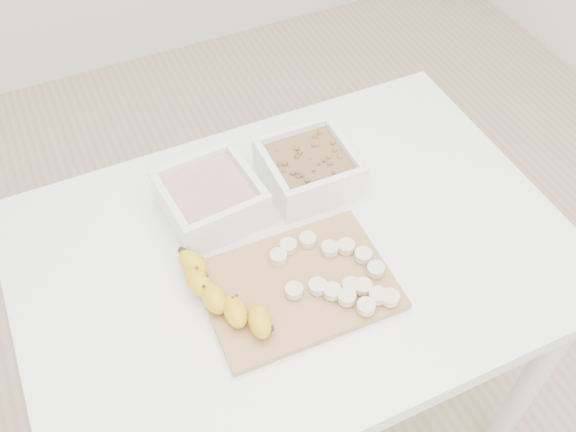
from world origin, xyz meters
name	(u,v)px	position (x,y,z in m)	size (l,w,h in m)	color
ground	(293,416)	(0.00, 0.00, 0.00)	(3.50, 3.50, 0.00)	#C6AD89
table	(294,279)	(0.00, 0.00, 0.65)	(1.00, 0.70, 0.75)	white
bowl_yogurt	(211,198)	(-0.11, 0.15, 0.79)	(0.19, 0.19, 0.08)	white
bowl_granola	(309,168)	(0.10, 0.14, 0.79)	(0.17, 0.17, 0.08)	white
cutting_board	(298,286)	(-0.03, -0.08, 0.76)	(0.32, 0.23, 0.01)	#A57549
banana	(224,296)	(-0.16, -0.06, 0.78)	(0.06, 0.22, 0.04)	gold
banana_slices	(339,274)	(0.04, -0.10, 0.78)	(0.18, 0.20, 0.02)	beige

